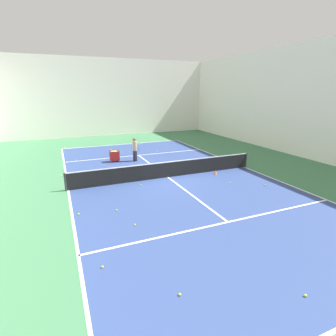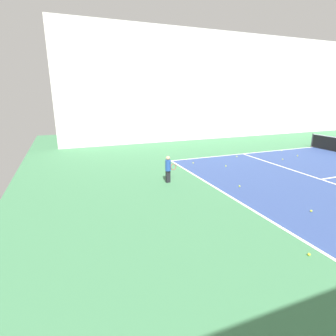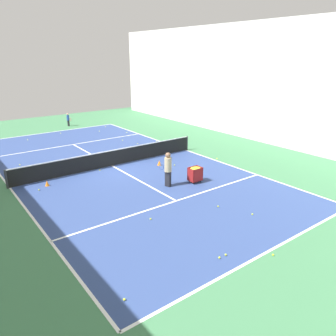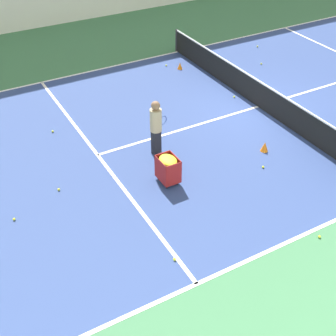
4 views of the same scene
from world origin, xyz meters
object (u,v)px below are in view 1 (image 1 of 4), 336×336
tennis_net (168,169)px  ball_cart (114,154)px  training_cone_1 (124,172)px  coach_at_net (135,148)px  training_cone_0 (215,172)px

tennis_net → ball_cart: tennis_net is taller
ball_cart → training_cone_1: (-0.11, -3.27, -0.41)m
tennis_net → ball_cart: 5.27m
tennis_net → coach_at_net: coach_at_net is taller
ball_cart → training_cone_0: bearing=-46.5°
training_cone_0 → training_cone_1: bearing=158.2°
training_cone_0 → training_cone_1: size_ratio=0.81×
tennis_net → training_cone_0: size_ratio=46.41×
coach_at_net → ball_cart: coach_at_net is taller
coach_at_net → training_cone_1: bearing=-44.8°
training_cone_0 → training_cone_1: (-5.19, 2.08, 0.03)m
ball_cart → training_cone_0: ball_cart is taller
training_cone_0 → training_cone_1: training_cone_1 is taller
tennis_net → ball_cart: size_ratio=14.10×
coach_at_net → ball_cart: size_ratio=2.14×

